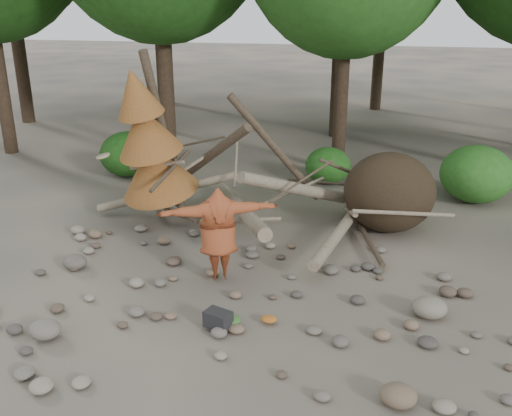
# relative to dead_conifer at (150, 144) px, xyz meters

# --- Properties ---
(ground) EXTENTS (120.00, 120.00, 0.00)m
(ground) POSITION_rel_dead_conifer_xyz_m (3.12, -3.37, -2.11)
(ground) COLOR #514C44
(ground) RESTS_ON ground
(deadfall_pile) EXTENTS (8.55, 5.24, 3.30)m
(deadfall_pile) POSITION_rel_dead_conifer_xyz_m (5.13, 0.87, -1.16)
(deadfall_pile) COLOR #332619
(deadfall_pile) RESTS_ON ground
(dead_conifer) EXTENTS (2.06, 2.16, 4.35)m
(dead_conifer) POSITION_rel_dead_conifer_xyz_m (0.00, 0.00, 0.00)
(dead_conifer) COLOR #4C3F30
(dead_conifer) RESTS_ON ground
(bush_left) EXTENTS (1.80, 1.80, 1.44)m
(bush_left) POSITION_rel_dead_conifer_xyz_m (-2.38, 3.83, -1.39)
(bush_left) COLOR #1C4C14
(bush_left) RESTS_ON ground
(bush_mid) EXTENTS (1.40, 1.40, 1.12)m
(bush_mid) POSITION_rel_dead_conifer_xyz_m (3.92, 4.43, -1.55)
(bush_mid) COLOR #26601C
(bush_mid) RESTS_ON ground
(bush_right) EXTENTS (2.00, 2.00, 1.60)m
(bush_right) POSITION_rel_dead_conifer_xyz_m (8.12, 3.63, -1.31)
(bush_right) COLOR #307223
(bush_right) RESTS_ON ground
(frisbee_thrower) EXTENTS (3.61, 1.55, 2.54)m
(frisbee_thrower) POSITION_rel_dead_conifer_xyz_m (2.39, -2.52, -1.06)
(frisbee_thrower) COLOR brown
(frisbee_thrower) RESTS_ON ground
(backpack) EXTENTS (0.53, 0.44, 0.30)m
(backpack) POSITION_rel_dead_conifer_xyz_m (2.87, -4.29, -1.96)
(backpack) COLOR black
(backpack) RESTS_ON ground
(cloth_green) EXTENTS (0.42, 0.35, 0.16)m
(cloth_green) POSITION_rel_dead_conifer_xyz_m (3.02, -4.13, -2.03)
(cloth_green) COLOR #356B2A
(cloth_green) RESTS_ON ground
(cloth_orange) EXTENTS (0.29, 0.23, 0.10)m
(cloth_orange) POSITION_rel_dead_conifer_xyz_m (3.69, -3.91, -2.06)
(cloth_orange) COLOR #AC5B1D
(cloth_orange) RESTS_ON ground
(boulder_front_left) EXTENTS (0.54, 0.49, 0.33)m
(boulder_front_left) POSITION_rel_dead_conifer_xyz_m (0.06, -5.14, -1.95)
(boulder_front_left) COLOR #6E665C
(boulder_front_left) RESTS_ON ground
(boulder_front_right) EXTENTS (0.53, 0.48, 0.32)m
(boulder_front_right) POSITION_rel_dead_conifer_xyz_m (5.89, -5.61, -1.95)
(boulder_front_right) COLOR brown
(boulder_front_right) RESTS_ON ground
(boulder_mid_right) EXTENTS (0.63, 0.57, 0.38)m
(boulder_mid_right) POSITION_rel_dead_conifer_xyz_m (6.48, -3.05, -1.92)
(boulder_mid_right) COLOR gray
(boulder_mid_right) RESTS_ON ground
(boulder_mid_left) EXTENTS (0.51, 0.46, 0.31)m
(boulder_mid_left) POSITION_rel_dead_conifer_xyz_m (-0.77, -2.63, -1.96)
(boulder_mid_left) COLOR #5C554E
(boulder_mid_left) RESTS_ON ground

